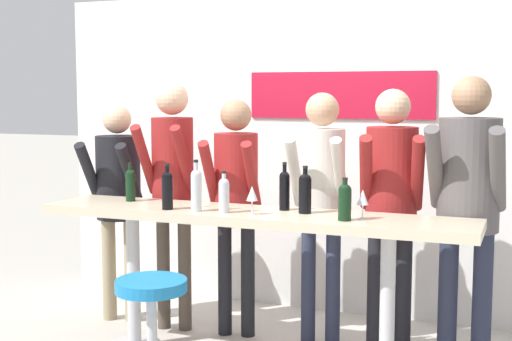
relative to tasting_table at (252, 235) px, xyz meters
name	(u,v)px	position (x,y,z in m)	size (l,w,h in m)	color
back_wall	(314,152)	(0.00, 1.33, 0.42)	(4.39, 0.12, 2.53)	silver
tasting_table	(252,235)	(0.00, 0.00, 0.00)	(2.79, 0.51, 1.00)	beige
bar_stool	(152,317)	(-0.38, -0.61, -0.39)	(0.43, 0.43, 0.67)	#B2B2B7
person_far_left	(118,188)	(-1.27, 0.47, 0.18)	(0.44, 0.55, 1.65)	gray
person_left	(172,174)	(-0.79, 0.43, 0.31)	(0.41, 0.56, 1.81)	#473D33
person_center_left	(236,189)	(-0.31, 0.47, 0.22)	(0.42, 0.54, 1.69)	black
person_center	(321,188)	(0.30, 0.52, 0.25)	(0.41, 0.54, 1.74)	#23283D
person_center_right	(391,190)	(0.78, 0.52, 0.26)	(0.46, 0.59, 1.76)	black
person_right	(468,189)	(1.27, 0.44, 0.30)	(0.46, 0.58, 1.84)	#23283D
wine_bottle_0	(305,191)	(0.33, 0.05, 0.29)	(0.08, 0.08, 0.30)	black
wine_bottle_1	(196,188)	(-0.32, -0.13, 0.30)	(0.07, 0.07, 0.33)	#B7BCC1
wine_bottle_2	(167,188)	(-0.53, -0.13, 0.29)	(0.07, 0.07, 0.30)	black
wine_bottle_3	(224,194)	(-0.14, -0.11, 0.27)	(0.07, 0.07, 0.26)	#B7BCC1
wine_bottle_4	(285,188)	(0.18, 0.12, 0.29)	(0.07, 0.07, 0.31)	black
wine_bottle_5	(130,183)	(-0.93, 0.09, 0.28)	(0.07, 0.07, 0.27)	black
wine_bottle_6	(345,200)	(0.62, -0.10, 0.27)	(0.08, 0.08, 0.25)	black
wine_glass_0	(252,194)	(0.05, -0.12, 0.28)	(0.07, 0.07, 0.18)	silver
wine_glass_1	(363,198)	(0.71, -0.02, 0.28)	(0.07, 0.07, 0.18)	silver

